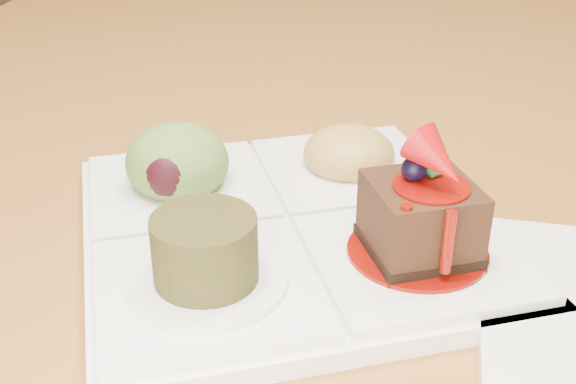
# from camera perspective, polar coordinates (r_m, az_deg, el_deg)

# --- Properties ---
(dining_table) EXTENTS (1.00, 1.80, 0.75)m
(dining_table) POSITION_cam_1_polar(r_m,az_deg,el_deg) (0.68, 2.69, 0.23)
(dining_table) COLOR #A16C29
(dining_table) RESTS_ON ground
(sampler_plate) EXTENTS (0.33, 0.33, 0.10)m
(sampler_plate) POSITION_cam_1_polar(r_m,az_deg,el_deg) (0.46, -0.34, -1.43)
(sampler_plate) COLOR white
(sampler_plate) RESTS_ON dining_table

